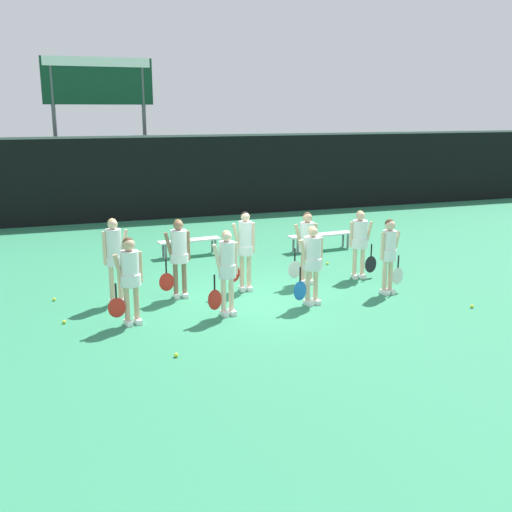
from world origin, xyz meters
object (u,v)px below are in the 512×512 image
at_px(player_7, 307,242).
at_px(tennis_ball_1, 327,263).
at_px(player_0, 130,273).
at_px(tennis_ball_0, 472,306).
at_px(tennis_ball_2, 64,322).
at_px(tennis_ball_5, 175,288).
at_px(tennis_ball_6, 176,355).
at_px(player_3, 389,250).
at_px(player_8, 360,239).
at_px(player_2, 312,259).
at_px(tennis_ball_4, 307,295).
at_px(player_5, 179,252).
at_px(tennis_ball_3, 54,299).
at_px(scoreboard, 99,94).
at_px(bench_far, 189,242).
at_px(player_1, 227,267).
at_px(bench_courtside, 321,236).
at_px(player_6, 245,245).
at_px(player_4, 115,254).

xyz_separation_m(player_7, tennis_ball_1, (1.21, 1.34, -0.93)).
xyz_separation_m(player_0, player_7, (4.13, 1.37, -0.01)).
bearing_deg(tennis_ball_0, player_7, 131.47).
xyz_separation_m(tennis_ball_2, tennis_ball_5, (2.41, 1.46, -0.00)).
bearing_deg(tennis_ball_6, player_3, 20.29).
xyz_separation_m(player_8, tennis_ball_6, (-5.04, -3.16, -0.91)).
xyz_separation_m(player_2, tennis_ball_4, (0.13, 0.50, -0.91)).
xyz_separation_m(player_5, tennis_ball_6, (-0.75, -3.09, -0.95)).
bearing_deg(tennis_ball_2, tennis_ball_4, 0.27).
xyz_separation_m(tennis_ball_3, tennis_ball_6, (1.77, -3.71, 0.00)).
xyz_separation_m(scoreboard, player_5, (0.44, -10.65, -3.42)).
relative_size(bench_far, tennis_ball_1, 25.27).
bearing_deg(player_1, player_3, -2.38).
height_order(bench_courtside, bench_far, bench_courtside).
distance_m(scoreboard, tennis_ball_5, 10.97).
bearing_deg(player_8, tennis_ball_2, -161.61).
distance_m(bench_courtside, player_2, 4.91).
relative_size(bench_courtside, player_6, 1.13).
bearing_deg(tennis_ball_1, bench_courtside, 70.35).
bearing_deg(scoreboard, player_3, -68.37).
distance_m(player_5, tennis_ball_1, 4.48).
bearing_deg(tennis_ball_6, player_6, 54.59).
relative_size(scoreboard, tennis_ball_4, 78.45).
xyz_separation_m(player_4, tennis_ball_3, (-1.22, 0.61, -1.01)).
height_order(bench_far, player_6, player_6).
height_order(bench_courtside, player_1, player_1).
bearing_deg(player_8, player_4, -168.99).
height_order(bench_courtside, player_0, player_0).
xyz_separation_m(player_5, tennis_ball_1, (4.14, 1.41, -0.95)).
height_order(scoreboard, player_1, scoreboard).
distance_m(player_6, player_7, 1.48).
height_order(bench_far, player_1, player_1).
relative_size(bench_far, tennis_ball_5, 25.52).
bearing_deg(tennis_ball_1, player_7, -131.91).
distance_m(tennis_ball_0, tennis_ball_5, 6.23).
bearing_deg(tennis_ball_0, tennis_ball_3, 157.40).
distance_m(player_4, player_7, 4.24).
height_order(player_0, tennis_ball_2, player_0).
bearing_deg(player_4, tennis_ball_5, 14.30).
xyz_separation_m(player_0, tennis_ball_5, (1.22, 1.89, -0.94)).
bearing_deg(player_1, tennis_ball_5, 101.29).
bearing_deg(player_6, player_3, -16.91).
bearing_deg(player_3, tennis_ball_0, -60.86).
xyz_separation_m(scoreboard, bench_far, (1.49, -7.11, -4.02)).
distance_m(scoreboard, player_2, 12.81).
distance_m(player_2, player_5, 2.77).
distance_m(player_7, player_8, 1.35).
xyz_separation_m(bench_courtside, player_8, (-0.41, -2.90, 0.54)).
xyz_separation_m(bench_courtside, tennis_ball_5, (-4.67, -2.38, -0.37)).
bearing_deg(tennis_ball_4, player_0, -173.06).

